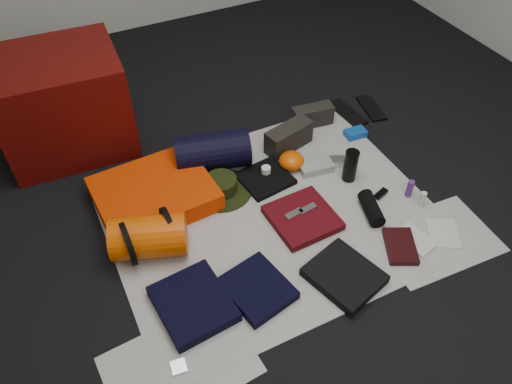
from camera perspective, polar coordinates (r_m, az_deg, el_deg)
name	(u,v)px	position (r m, az deg, el deg)	size (l,w,h in m)	color
floor	(271,217)	(2.57, 1.73, -2.86)	(4.50, 4.50, 0.02)	black
newspaper_mat	(271,215)	(2.56, 1.74, -2.66)	(1.60, 1.30, 0.01)	silver
newspaper_sheet_front_left	(180,365)	(2.14, -8.70, -18.94)	(0.58, 0.40, 0.00)	silver
newspaper_sheet_front_right	(435,240)	(2.61, 19.80, -5.14)	(0.58, 0.40, 0.00)	silver
red_cabinet	(63,103)	(3.01, -21.19, 9.42)	(0.68, 0.56, 0.56)	#520806
sleeping_pad	(154,194)	(2.64, -11.53, -0.18)	(0.58, 0.48, 0.11)	red
stuff_sack	(149,237)	(2.39, -12.13, -5.04)	(0.20, 0.20, 0.35)	#D94A03
sack_strap_left	(128,244)	(2.38, -14.43, -5.73)	(0.22, 0.22, 0.03)	black
sack_strap_right	(169,229)	(2.39, -9.89, -4.17)	(0.22, 0.22, 0.03)	black
navy_duffel	(212,152)	(2.76, -5.00, 4.62)	(0.21, 0.21, 0.41)	black
boonie_brim	(222,190)	(2.69, -3.96, 0.26)	(0.33, 0.33, 0.01)	black
boonie_crown	(221,184)	(2.66, -4.01, 0.90)	(0.17, 0.17, 0.07)	black
hiking_boot_left	(289,137)	(2.91, 3.75, 6.27)	(0.29, 0.11, 0.15)	black
hiking_boot_right	(313,116)	(3.10, 6.48, 8.67)	(0.25, 0.09, 0.12)	black
flip_flop_left	(347,113)	(3.25, 10.38, 8.86)	(0.11, 0.29, 0.02)	black
flip_flop_right	(371,108)	(3.33, 13.04, 9.33)	(0.10, 0.27, 0.01)	black
trousers_navy_a	(193,304)	(2.23, -7.20, -12.55)	(0.30, 0.34, 0.05)	black
trousers_navy_b	(257,289)	(2.26, 0.14, -10.98)	(0.25, 0.29, 0.05)	black
trousers_charcoal	(344,275)	(2.33, 10.05, -9.37)	(0.27, 0.31, 0.05)	black
black_tshirt	(265,178)	(2.73, 1.05, 1.57)	(0.26, 0.24, 0.03)	black
red_shirt	(303,218)	(2.53, 5.34, -2.93)	(0.31, 0.31, 0.04)	#4E080E
orange_stuff_sack	(292,161)	(2.79, 4.09, 3.58)	(0.14, 0.14, 0.09)	#D94A03
first_aid_pouch	(315,165)	(2.81, 6.71, 3.13)	(0.19, 0.14, 0.05)	gray
water_bottle	(350,166)	(2.73, 10.75, 2.98)	(0.08, 0.08, 0.19)	black
speaker	(371,208)	(2.61, 13.04, -1.83)	(0.08, 0.08, 0.20)	black
compact_camera	(336,162)	(2.85, 9.09, 3.45)	(0.10, 0.06, 0.04)	silver
cyan_case	(355,133)	(3.07, 11.29, 6.61)	(0.12, 0.08, 0.04)	#10479F
toiletry_purple	(410,189)	(2.74, 17.16, 0.37)	(0.03, 0.03, 0.10)	#532578
toiletry_clear	(422,199)	(2.71, 18.46, -0.79)	(0.03, 0.03, 0.09)	silver
paperback_book	(400,246)	(2.51, 16.17, -5.96)	(0.14, 0.21, 0.03)	black
map_booklet	(415,239)	(2.57, 17.70, -5.16)	(0.13, 0.19, 0.01)	beige
map_printout	(443,233)	(2.65, 20.59, -4.41)	(0.15, 0.19, 0.01)	beige
sunglasses	(381,194)	(2.73, 14.09, -0.21)	(0.09, 0.03, 0.02)	black
key_cluster	(179,367)	(2.13, -8.83, -19.13)	(0.06, 0.06, 0.01)	silver
tape_roll	(266,170)	(2.73, 1.15, 2.55)	(0.05, 0.05, 0.04)	silver
energy_bar_a	(294,214)	(2.51, 4.36, -2.52)	(0.10, 0.04, 0.01)	silver
energy_bar_b	(308,209)	(2.54, 5.93, -1.91)	(0.10, 0.04, 0.01)	silver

